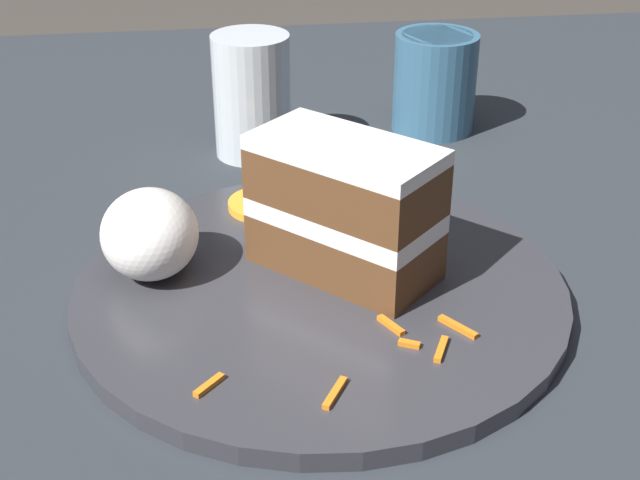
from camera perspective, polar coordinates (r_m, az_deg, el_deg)
ground_plane at (r=0.57m, az=4.73°, el=-5.79°), size 6.00×6.00×0.00m
dining_table at (r=0.57m, az=4.78°, el=-4.87°), size 1.26×0.93×0.02m
plate at (r=0.56m, az=0.00°, el=-3.27°), size 0.31×0.31×0.01m
cake_slice at (r=0.55m, az=1.59°, el=2.07°), size 0.12×0.12×0.09m
cream_dollop at (r=0.56m, az=-10.85°, el=0.39°), size 0.07×0.06×0.06m
orange_garnish at (r=0.65m, az=-3.61°, el=2.30°), size 0.05×0.05×0.01m
carrot_shreds_scatter at (r=0.49m, az=3.73°, el=-7.25°), size 0.08×0.16×0.00m
drinking_glass at (r=0.75m, az=-4.36°, el=8.68°), size 0.06×0.06×0.10m
coffee_mug at (r=0.81m, az=7.37°, el=10.21°), size 0.07×0.07×0.09m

